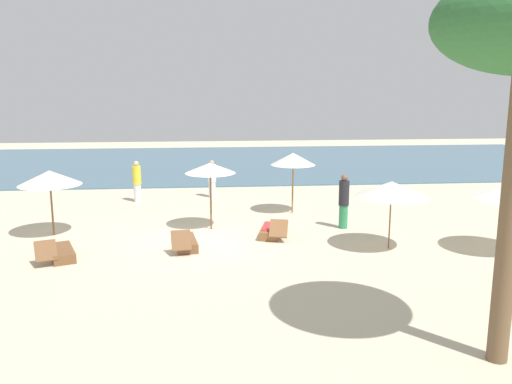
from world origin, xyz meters
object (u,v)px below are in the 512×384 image
object	(u,v)px
umbrella_5	(50,178)
person_0	(344,201)
lounger_2	(60,253)
person_1	(212,179)
lounger_0	(272,231)
umbrella_0	(293,159)
umbrella_3	(210,168)
lounger_3	(185,243)
umbrella_1	(391,189)
person_2	(137,181)

from	to	relation	value
umbrella_5	person_0	world-z (taller)	umbrella_5
lounger_2	person_0	xyz separation A→B (m)	(8.89, 2.52, 0.79)
umbrella_5	lounger_2	xyz separation A→B (m)	(0.86, -2.49, -1.76)
person_1	lounger_2	bearing A→B (deg)	-118.69
lounger_0	umbrella_0	bearing A→B (deg)	69.30
person_0	person_1	xyz separation A→B (m)	(-4.47, 5.55, -0.13)
umbrella_3	umbrella_5	size ratio (longest dim) A/B	1.06
umbrella_0	lounger_3	world-z (taller)	umbrella_0
umbrella_1	umbrella_5	distance (m)	10.82
person_1	umbrella_0	bearing A→B (deg)	-46.22
umbrella_1	lounger_3	xyz separation A→B (m)	(-6.15, 0.61, -1.68)
lounger_0	person_2	bearing A→B (deg)	131.57
umbrella_0	umbrella_1	bearing A→B (deg)	-65.36
umbrella_3	person_1	distance (m)	5.42
umbrella_1	umbrella_3	world-z (taller)	umbrella_3
lounger_0	person_0	xyz separation A→B (m)	(2.58, 0.75, 0.78)
lounger_2	person_2	size ratio (longest dim) A/B	1.03
umbrella_5	person_2	bearing A→B (deg)	66.82
umbrella_1	person_2	bearing A→B (deg)	138.79
person_2	person_1	bearing A→B (deg)	11.24
person_2	umbrella_3	bearing A→B (deg)	-56.49
umbrella_0	person_0	size ratio (longest dim) A/B	1.24
person_1	person_0	bearing A→B (deg)	-51.19
umbrella_0	person_2	world-z (taller)	umbrella_0
umbrella_1	lounger_0	xyz separation A→B (m)	(-3.38, 1.69, -1.67)
umbrella_3	umbrella_1	bearing A→B (deg)	-27.11
person_2	umbrella_1	bearing A→B (deg)	-41.21
lounger_3	person_0	distance (m)	5.72
umbrella_5	lounger_3	size ratio (longest dim) A/B	1.24
umbrella_1	umbrella_3	bearing A→B (deg)	152.89
umbrella_3	lounger_2	xyz separation A→B (m)	(-4.33, -2.81, -1.95)
lounger_2	umbrella_0	bearing A→B (deg)	33.12
lounger_0	lounger_3	distance (m)	2.98
umbrella_0	umbrella_5	bearing A→B (deg)	-164.01
umbrella_3	lounger_3	distance (m)	3.00
umbrella_3	person_0	bearing A→B (deg)	-3.68
lounger_0	lounger_2	xyz separation A→B (m)	(-6.30, -1.77, -0.01)
umbrella_3	lounger_3	world-z (taller)	umbrella_3
umbrella_5	person_1	distance (m)	7.76
lounger_0	umbrella_1	bearing A→B (deg)	-26.58
umbrella_3	person_0	distance (m)	4.71
lounger_2	person_2	xyz separation A→B (m)	(1.26, 7.45, 0.70)
umbrella_1	person_1	bearing A→B (deg)	123.35
lounger_3	person_1	world-z (taller)	person_1
umbrella_3	umbrella_5	world-z (taller)	umbrella_3
lounger_2	person_2	world-z (taller)	person_2
umbrella_3	lounger_0	bearing A→B (deg)	-28.01
person_1	lounger_3	bearing A→B (deg)	-96.85
lounger_0	person_0	world-z (taller)	person_0
lounger_3	lounger_2	bearing A→B (deg)	-169.09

